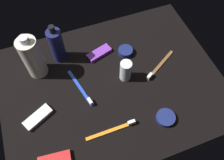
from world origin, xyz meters
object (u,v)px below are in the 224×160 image
(bodywash_bottle, at_px, (33,57))
(cream_tin_left, at_px, (125,51))
(snack_bar_purple, at_px, (98,53))
(toothbrush_brown, at_px, (159,66))
(cream_tin_right, at_px, (166,118))
(deodorant_stick, at_px, (126,71))
(lotion_bottle, at_px, (57,45))
(toothbrush_orange, at_px, (114,129))
(toothbrush_blue, at_px, (81,89))
(snack_bar_white, at_px, (38,117))
(snack_bar_red, at_px, (55,160))

(bodywash_bottle, relative_size, cream_tin_left, 3.32)
(bodywash_bottle, xyz_separation_m, snack_bar_purple, (-0.25, 0.00, -0.08))
(cream_tin_left, bearing_deg, bodywash_bottle, -5.59)
(toothbrush_brown, relative_size, cream_tin_right, 2.40)
(deodorant_stick, bearing_deg, lotion_bottle, -40.40)
(toothbrush_orange, relative_size, cream_tin_right, 2.68)
(bodywash_bottle, height_order, toothbrush_blue, bodywash_bottle)
(lotion_bottle, bearing_deg, deodorant_stick, 139.60)
(lotion_bottle, xyz_separation_m, toothbrush_blue, (-0.04, 0.18, -0.07))
(toothbrush_brown, bearing_deg, toothbrush_orange, 34.96)
(snack_bar_white, xyz_separation_m, cream_tin_right, (-0.42, 0.16, 0.00))
(snack_bar_red, relative_size, cream_tin_left, 1.73)
(deodorant_stick, xyz_separation_m, toothbrush_orange, (0.12, 0.18, -0.04))
(deodorant_stick, xyz_separation_m, toothbrush_blue, (0.18, -0.00, -0.04))
(toothbrush_brown, bearing_deg, bodywash_bottle, -18.15)
(bodywash_bottle, distance_m, toothbrush_blue, 0.21)
(toothbrush_orange, xyz_separation_m, snack_bar_white, (0.24, -0.13, 0.00))
(cream_tin_right, bearing_deg, snack_bar_purple, -69.69)
(snack_bar_red, relative_size, cream_tin_right, 1.55)
(cream_tin_left, bearing_deg, lotion_bottle, -15.49)
(cream_tin_left, bearing_deg, snack_bar_white, 22.10)
(snack_bar_white, distance_m, cream_tin_right, 0.45)
(toothbrush_blue, bearing_deg, lotion_bottle, -78.21)
(bodywash_bottle, height_order, snack_bar_white, bodywash_bottle)
(toothbrush_brown, distance_m, snack_bar_red, 0.52)
(toothbrush_brown, relative_size, snack_bar_purple, 1.55)
(lotion_bottle, relative_size, snack_bar_white, 1.71)
(lotion_bottle, height_order, snack_bar_purple, lotion_bottle)
(bodywash_bottle, height_order, toothbrush_brown, bodywash_bottle)
(toothbrush_brown, distance_m, snack_bar_purple, 0.25)
(lotion_bottle, distance_m, toothbrush_blue, 0.20)
(lotion_bottle, xyz_separation_m, snack_bar_red, (0.12, 0.40, -0.07))
(lotion_bottle, distance_m, deodorant_stick, 0.28)
(toothbrush_brown, distance_m, toothbrush_blue, 0.32)
(toothbrush_orange, bearing_deg, snack_bar_red, 7.95)
(bodywash_bottle, xyz_separation_m, toothbrush_blue, (-0.13, 0.14, -0.09))
(snack_bar_white, bearing_deg, cream_tin_right, 132.89)
(lotion_bottle, bearing_deg, snack_bar_red, 73.62)
(bodywash_bottle, bearing_deg, cream_tin_left, 174.41)
(snack_bar_purple, bearing_deg, snack_bar_red, 36.34)
(deodorant_stick, height_order, cream_tin_right, deodorant_stick)
(lotion_bottle, xyz_separation_m, snack_bar_white, (0.14, 0.23, -0.07))
(lotion_bottle, height_order, cream_tin_right, lotion_bottle)
(toothbrush_orange, height_order, snack_bar_purple, toothbrush_orange)
(lotion_bottle, xyz_separation_m, cream_tin_left, (-0.26, 0.07, -0.07))
(bodywash_bottle, relative_size, toothbrush_blue, 1.12)
(snack_bar_purple, bearing_deg, cream_tin_left, 146.82)
(toothbrush_brown, relative_size, snack_bar_red, 1.55)
(lotion_bottle, xyz_separation_m, snack_bar_purple, (-0.15, 0.04, -0.07))
(toothbrush_blue, relative_size, cream_tin_left, 2.96)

